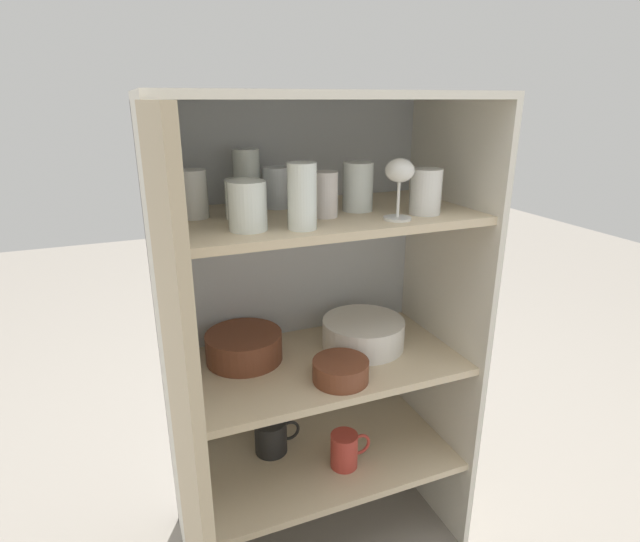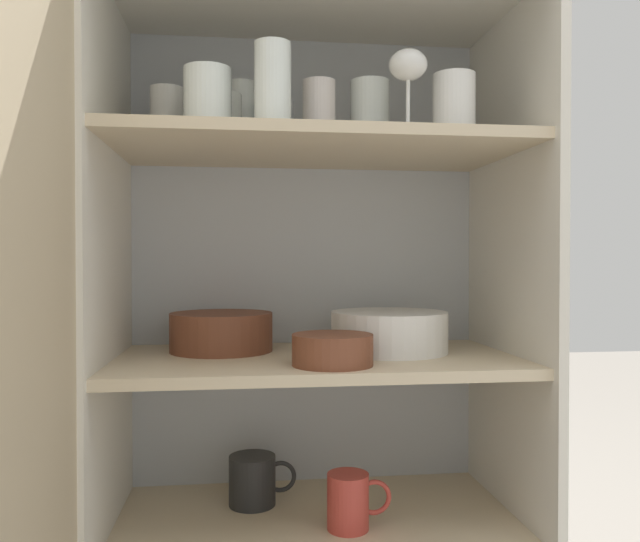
# 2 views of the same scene
# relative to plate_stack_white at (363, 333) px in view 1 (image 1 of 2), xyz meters

# --- Properties ---
(cupboard_back_panel) EXTENTS (0.79, 0.02, 1.27)m
(cupboard_back_panel) POSITION_rel_plate_stack_white_xyz_m (-0.15, 0.18, -0.00)
(cupboard_back_panel) COLOR #B2B7BC
(cupboard_back_panel) RESTS_ON ground_plane
(cupboard_side_left) EXTENTS (0.02, 0.43, 1.27)m
(cupboard_side_left) POSITION_rel_plate_stack_white_xyz_m (-0.54, -0.03, -0.00)
(cupboard_side_left) COLOR silver
(cupboard_side_left) RESTS_ON ground_plane
(cupboard_side_right) EXTENTS (0.02, 0.43, 1.27)m
(cupboard_side_right) POSITION_rel_plate_stack_white_xyz_m (0.24, -0.03, -0.00)
(cupboard_side_right) COLOR silver
(cupboard_side_right) RESTS_ON ground_plane
(cupboard_top_panel) EXTENTS (0.79, 0.43, 0.02)m
(cupboard_top_panel) POSITION_rel_plate_stack_white_xyz_m (-0.15, -0.03, 0.64)
(cupboard_top_panel) COLOR silver
(cupboard_top_panel) RESTS_ON cupboard_side_left
(shelf_board_lower) EXTENTS (0.76, 0.40, 0.02)m
(shelf_board_lower) POSITION_rel_plate_stack_white_xyz_m (-0.15, -0.03, -0.36)
(shelf_board_lower) COLOR beige
(shelf_board_middle) EXTENTS (0.76, 0.40, 0.02)m
(shelf_board_middle) POSITION_rel_plate_stack_white_xyz_m (-0.15, -0.03, -0.05)
(shelf_board_middle) COLOR beige
(shelf_board_upper) EXTENTS (0.76, 0.40, 0.02)m
(shelf_board_upper) POSITION_rel_plate_stack_white_xyz_m (-0.15, -0.03, 0.36)
(shelf_board_upper) COLOR beige
(cupboard_door) EXTENTS (0.02, 0.39, 1.27)m
(cupboard_door) POSITION_rel_plate_stack_white_xyz_m (-0.54, -0.44, -0.00)
(cupboard_door) COLOR tan
(cupboard_door) RESTS_ON ground_plane
(tumbler_glass_0) EXTENTS (0.06, 0.06, 0.14)m
(tumbler_glass_0) POSITION_rel_plate_stack_white_xyz_m (-0.24, -0.16, 0.44)
(tumbler_glass_0) COLOR white
(tumbler_glass_0) RESTS_ON shelf_board_upper
(tumbler_glass_1) EXTENTS (0.07, 0.07, 0.15)m
(tumbler_glass_1) POSITION_rel_plate_stack_white_xyz_m (-0.29, 0.10, 0.44)
(tumbler_glass_1) COLOR white
(tumbler_glass_1) RESTS_ON shelf_board_upper
(tumbler_glass_2) EXTENTS (0.08, 0.08, 0.12)m
(tumbler_glass_2) POSITION_rel_plate_stack_white_xyz_m (-0.05, -0.04, 0.43)
(tumbler_glass_2) COLOR white
(tumbler_glass_2) RESTS_ON shelf_board_upper
(tumbler_glass_3) EXTENTS (0.08, 0.08, 0.09)m
(tumbler_glass_3) POSITION_rel_plate_stack_white_xyz_m (-0.33, -0.02, 0.41)
(tumbler_glass_3) COLOR white
(tumbler_glass_3) RESTS_ON shelf_board_upper
(tumbler_glass_4) EXTENTS (0.06, 0.06, 0.11)m
(tumbler_glass_4) POSITION_rel_plate_stack_white_xyz_m (-0.15, -0.07, 0.42)
(tumbler_glass_4) COLOR silver
(tumbler_glass_4) RESTS_ON shelf_board_upper
(tumbler_glass_5) EXTENTS (0.08, 0.08, 0.10)m
(tumbler_glass_5) POSITION_rel_plate_stack_white_xyz_m (-0.35, -0.13, 0.42)
(tumbler_glass_5) COLOR white
(tumbler_glass_5) RESTS_ON shelf_board_upper
(tumbler_glass_6) EXTENTS (0.06, 0.06, 0.11)m
(tumbler_glass_6) POSITION_rel_plate_stack_white_xyz_m (-0.44, 0.03, 0.42)
(tumbler_glass_6) COLOR white
(tumbler_glass_6) RESTS_ON shelf_board_upper
(tumbler_glass_7) EXTENTS (0.08, 0.08, 0.11)m
(tumbler_glass_7) POSITION_rel_plate_stack_white_xyz_m (0.09, -0.14, 0.42)
(tumbler_glass_7) COLOR white
(tumbler_glass_7) RESTS_ON shelf_board_upper
(tumbler_glass_8) EXTENTS (0.07, 0.07, 0.10)m
(tumbler_glass_8) POSITION_rel_plate_stack_white_xyz_m (-0.22, 0.07, 0.42)
(tumbler_glass_8) COLOR white
(tumbler_glass_8) RESTS_ON shelf_board_upper
(wine_glass_0) EXTENTS (0.07, 0.07, 0.14)m
(wine_glass_0) POSITION_rel_plate_stack_white_xyz_m (-0.01, -0.17, 0.47)
(wine_glass_0) COLOR white
(wine_glass_0) RESTS_ON shelf_board_upper
(plate_stack_white) EXTENTS (0.23, 0.23, 0.08)m
(plate_stack_white) POSITION_rel_plate_stack_white_xyz_m (0.00, 0.00, 0.00)
(plate_stack_white) COLOR white
(plate_stack_white) RESTS_ON shelf_board_middle
(mixing_bowl_large) EXTENTS (0.21, 0.21, 0.08)m
(mixing_bowl_large) POSITION_rel_plate_stack_white_xyz_m (-0.33, 0.05, 0.00)
(mixing_bowl_large) COLOR brown
(mixing_bowl_large) RESTS_ON shelf_board_middle
(serving_bowl_small) EXTENTS (0.14, 0.14, 0.05)m
(serving_bowl_small) POSITION_rel_plate_stack_white_xyz_m (-0.14, -0.14, -0.01)
(serving_bowl_small) COLOR brown
(serving_bowl_small) RESTS_ON shelf_board_middle
(coffee_mug_primary) EXTENTS (0.14, 0.09, 0.10)m
(coffee_mug_primary) POSITION_rel_plate_stack_white_xyz_m (-0.27, 0.04, -0.30)
(coffee_mug_primary) COLOR black
(coffee_mug_primary) RESTS_ON shelf_board_lower
(coffee_mug_extra_1) EXTENTS (0.12, 0.08, 0.10)m
(coffee_mug_extra_1) POSITION_rel_plate_stack_white_xyz_m (-0.10, -0.10, -0.30)
(coffee_mug_extra_1) COLOR #BC3D33
(coffee_mug_extra_1) RESTS_ON shelf_board_lower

